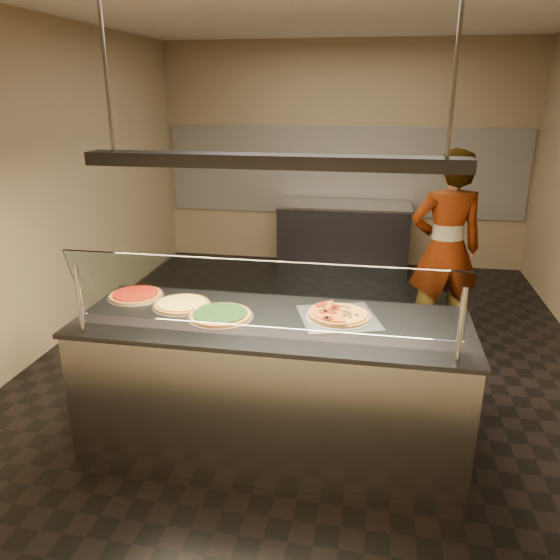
% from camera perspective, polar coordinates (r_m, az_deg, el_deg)
% --- Properties ---
extents(ground, '(5.00, 6.00, 0.02)m').
position_cam_1_polar(ground, '(5.24, 3.58, -7.58)').
color(ground, black).
rests_on(ground, ground).
extents(ceiling, '(5.00, 6.00, 0.02)m').
position_cam_1_polar(ceiling, '(4.73, 4.42, 27.17)').
color(ceiling, silver).
rests_on(ceiling, wall_back).
extents(wall_back, '(5.00, 0.02, 3.00)m').
position_cam_1_polar(wall_back, '(7.73, 6.60, 12.72)').
color(wall_back, '#92815E').
rests_on(wall_back, ground).
extents(wall_front, '(5.00, 0.02, 3.00)m').
position_cam_1_polar(wall_front, '(1.92, -6.57, -6.96)').
color(wall_front, '#92815E').
rests_on(wall_front, ground).
extents(wall_left, '(0.02, 6.00, 3.00)m').
position_cam_1_polar(wall_left, '(5.62, -22.72, 9.04)').
color(wall_left, '#92815E').
rests_on(wall_left, ground).
extents(tile_band, '(4.90, 0.02, 1.20)m').
position_cam_1_polar(tile_band, '(7.73, 6.53, 11.23)').
color(tile_band, silver).
rests_on(tile_band, wall_back).
extents(serving_counter, '(2.57, 0.94, 0.93)m').
position_cam_1_polar(serving_counter, '(3.78, -0.78, -10.67)').
color(serving_counter, '#B7B7BC').
rests_on(serving_counter, ground).
extents(sneeze_guard, '(2.33, 0.18, 0.54)m').
position_cam_1_polar(sneeze_guard, '(3.15, -2.05, -1.66)').
color(sneeze_guard, '#B7B7BC').
rests_on(sneeze_guard, serving_counter).
extents(perforated_tray, '(0.61, 0.61, 0.01)m').
position_cam_1_polar(perforated_tray, '(3.62, 6.15, -3.84)').
color(perforated_tray, silver).
rests_on(perforated_tray, serving_counter).
extents(half_pizza_pepperoni, '(0.32, 0.44, 0.05)m').
position_cam_1_polar(half_pizza_pepperoni, '(3.62, 4.64, -3.33)').
color(half_pizza_pepperoni, brown).
rests_on(half_pizza_pepperoni, perforated_tray).
extents(half_pizza_sausage, '(0.32, 0.44, 0.04)m').
position_cam_1_polar(half_pizza_sausage, '(3.61, 7.64, -3.62)').
color(half_pizza_sausage, brown).
rests_on(half_pizza_sausage, perforated_tray).
extents(pizza_spinach, '(0.44, 0.44, 0.03)m').
position_cam_1_polar(pizza_spinach, '(3.63, -6.24, -3.61)').
color(pizza_spinach, silver).
rests_on(pizza_spinach, serving_counter).
extents(pizza_cheese, '(0.41, 0.41, 0.03)m').
position_cam_1_polar(pizza_cheese, '(3.85, -10.20, -2.47)').
color(pizza_cheese, silver).
rests_on(pizza_cheese, serving_counter).
extents(pizza_tomato, '(0.40, 0.40, 0.03)m').
position_cam_1_polar(pizza_tomato, '(4.10, -14.81, -1.48)').
color(pizza_tomato, silver).
rests_on(pizza_tomato, serving_counter).
extents(pizza_spatula, '(0.28, 0.18, 0.02)m').
position_cam_1_polar(pizza_spatula, '(3.71, -8.22, -2.97)').
color(pizza_spatula, '#B7B7BC').
rests_on(pizza_spatula, pizza_spinach).
extents(prep_table, '(1.75, 0.74, 0.93)m').
position_cam_1_polar(prep_table, '(7.46, 6.64, 4.41)').
color(prep_table, '#2F2F34').
rests_on(prep_table, ground).
extents(worker, '(0.76, 0.57, 1.87)m').
position_cam_1_polar(worker, '(5.37, 16.90, 3.08)').
color(worker, '#424048').
rests_on(worker, ground).
extents(heat_lamp_housing, '(2.30, 0.18, 0.08)m').
position_cam_1_polar(heat_lamp_housing, '(3.30, -0.90, 12.30)').
color(heat_lamp_housing, '#2F2F34').
rests_on(heat_lamp_housing, ceiling).
extents(lamp_rod_left, '(0.02, 0.02, 1.01)m').
position_cam_1_polar(lamp_rod_left, '(3.61, -17.82, 20.70)').
color(lamp_rod_left, '#B7B7BC').
rests_on(lamp_rod_left, ceiling).
extents(lamp_rod_right, '(0.02, 0.02, 1.01)m').
position_cam_1_polar(lamp_rod_right, '(3.24, 17.96, 20.98)').
color(lamp_rod_right, '#B7B7BC').
rests_on(lamp_rod_right, ceiling).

